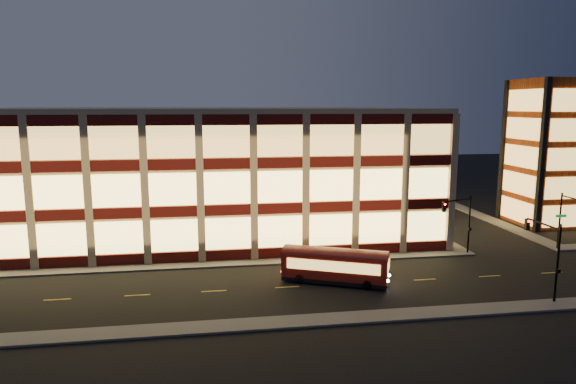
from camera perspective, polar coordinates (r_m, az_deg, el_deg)
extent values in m
plane|color=black|center=(48.32, -5.91, -8.30)|extent=(200.00, 200.00, 0.00)
cube|color=#514F4C|center=(49.21, -9.50, -7.95)|extent=(54.00, 2.00, 0.15)
cube|color=#514F4C|center=(69.35, 12.68, -2.89)|extent=(2.00, 30.00, 0.15)
cube|color=#514F4C|center=(74.05, 20.63, -2.49)|extent=(2.00, 30.00, 0.15)
cube|color=#514F4C|center=(36.16, -4.82, -14.50)|extent=(100.00, 2.00, 0.15)
cube|color=tan|center=(63.43, -9.53, 2.41)|extent=(50.00, 30.00, 14.00)
cube|color=tan|center=(62.94, -9.72, 8.97)|extent=(50.40, 30.40, 0.50)
cube|color=#470C0A|center=(49.88, -9.51, -7.02)|extent=(50.10, 0.25, 1.00)
cube|color=#FCD56A|center=(49.35, -9.58, -4.68)|extent=(49.00, 0.20, 3.00)
cube|color=#470C0A|center=(68.92, 12.01, -2.45)|extent=(0.25, 30.10, 1.00)
cube|color=#FCD56A|center=(68.51, 12.06, -0.74)|extent=(0.20, 29.00, 3.00)
cube|color=#470C0A|center=(48.82, -9.65, -2.07)|extent=(50.10, 0.25, 1.00)
cube|color=#FCD56A|center=(48.46, -9.72, 0.37)|extent=(49.00, 0.20, 3.00)
cube|color=#470C0A|center=(68.15, 12.14, 1.17)|extent=(0.25, 30.10, 1.00)
cube|color=#FCD56A|center=(67.87, 12.19, 2.92)|extent=(0.20, 29.00, 3.00)
cube|color=#470C0A|center=(48.13, -9.80, 3.07)|extent=(50.10, 0.25, 1.00)
cube|color=#FCD56A|center=(47.96, -9.87, 5.57)|extent=(49.00, 0.20, 3.00)
cube|color=#470C0A|center=(67.66, 12.27, 4.85)|extent=(0.25, 30.10, 1.00)
cube|color=#FCD56A|center=(67.52, 12.32, 6.63)|extent=(0.20, 29.00, 3.00)
cube|color=#8C3814|center=(71.87, 27.19, 3.92)|extent=(8.00, 8.00, 18.00)
cube|color=black|center=(66.31, 26.40, 3.59)|extent=(0.60, 0.60, 18.00)
cube|color=black|center=(72.96, 22.81, 4.30)|extent=(0.60, 0.60, 18.00)
cube|color=black|center=(77.44, 27.87, 4.20)|extent=(0.60, 0.60, 18.00)
cube|color=#FFBE59|center=(69.61, 28.69, -2.36)|extent=(6.60, 0.16, 2.60)
cube|color=#FFBE59|center=(70.53, 24.06, -1.86)|extent=(0.16, 6.60, 2.60)
cube|color=#FFBE59|center=(69.05, 28.92, 0.41)|extent=(6.60, 0.16, 2.60)
cube|color=#FFBE59|center=(69.98, 24.25, 0.87)|extent=(0.16, 6.60, 2.60)
cube|color=#FFBE59|center=(68.66, 29.15, 3.21)|extent=(6.60, 0.16, 2.60)
cube|color=#FFBE59|center=(69.59, 24.44, 3.64)|extent=(0.16, 6.60, 2.60)
cube|color=#FFBE59|center=(68.43, 29.38, 6.03)|extent=(6.60, 0.16, 2.60)
cube|color=#FFBE59|center=(69.37, 24.64, 6.43)|extent=(0.16, 6.60, 2.60)
cube|color=#FFBE59|center=(69.31, 24.84, 9.23)|extent=(0.16, 6.60, 2.60)
cylinder|color=black|center=(54.60, 19.48, -3.44)|extent=(0.18, 0.18, 6.00)
cylinder|color=black|center=(52.61, 18.35, -0.86)|extent=(3.56, 1.63, 0.14)
cube|color=black|center=(51.27, 16.95, -1.62)|extent=(0.32, 0.32, 0.95)
sphere|color=#FF0C05|center=(51.06, 17.06, -1.33)|extent=(0.20, 0.20, 0.20)
cube|color=black|center=(54.52, 19.55, -3.90)|extent=(0.25, 0.18, 0.28)
cylinder|color=black|center=(59.95, 27.94, -2.89)|extent=(0.18, 0.18, 6.00)
cylinder|color=black|center=(57.91, 29.33, -0.69)|extent=(0.14, 4.00, 0.14)
cube|color=black|center=(59.87, 28.03, -3.30)|extent=(0.25, 0.18, 0.28)
cube|color=#0C7226|center=(59.71, 28.08, -2.36)|extent=(1.20, 0.06, 0.28)
cylinder|color=black|center=(43.76, 27.74, -7.20)|extent=(0.18, 0.18, 6.00)
cylinder|color=black|center=(44.67, 26.50, -3.20)|extent=(0.14, 4.00, 0.14)
cube|color=black|center=(46.38, 25.04, -3.28)|extent=(0.32, 0.32, 0.95)
sphere|color=#FF0C05|center=(46.17, 25.19, -2.96)|extent=(0.20, 0.20, 0.20)
cube|color=black|center=(43.72, 27.86, -7.77)|extent=(0.25, 0.18, 0.28)
cube|color=maroon|center=(43.79, 5.24, -8.14)|extent=(8.96, 5.59, 2.03)
cube|color=black|center=(44.17, 5.22, -9.61)|extent=(8.96, 5.59, 0.31)
cylinder|color=black|center=(43.78, 1.30, -9.62)|extent=(0.83, 0.56, 0.79)
cylinder|color=black|center=(45.57, 1.89, -8.84)|extent=(0.83, 0.56, 0.79)
cylinder|color=black|center=(42.87, 8.77, -10.16)|extent=(0.83, 0.56, 0.79)
cylinder|color=black|center=(44.69, 9.06, -9.34)|extent=(0.83, 0.56, 0.79)
cube|color=#FFBE59|center=(42.65, 4.98, -8.25)|extent=(7.13, 3.20, 0.88)
cube|color=#FFBE59|center=(44.78, 5.50, -7.38)|extent=(7.13, 3.20, 0.88)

